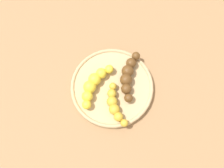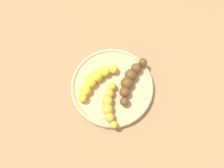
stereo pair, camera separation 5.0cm
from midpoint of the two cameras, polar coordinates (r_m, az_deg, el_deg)
The scene contains 5 objects.
ground_plane at distance 0.66m, azimuth -2.17°, elevation -1.31°, with size 2.40×2.40×0.00m, color #936D47.
fruit_bowl at distance 0.65m, azimuth -2.21°, elevation -0.99°, with size 0.23×0.23×0.02m.
banana_overripe at distance 0.63m, azimuth 1.80°, elevation 1.79°, with size 0.10×0.12×0.03m.
banana_yellow at distance 0.63m, azimuth -6.76°, elevation -0.28°, with size 0.12×0.09×0.03m.
banana_spotted at distance 0.61m, azimuth -1.66°, elevation -5.49°, with size 0.05×0.12×0.03m.
Camera 1 is at (0.09, 0.17, 0.63)m, focal length 37.21 mm.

